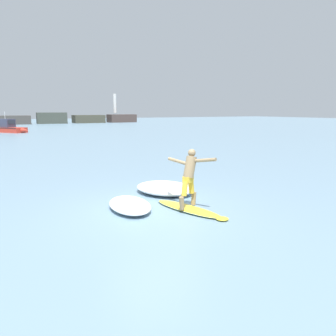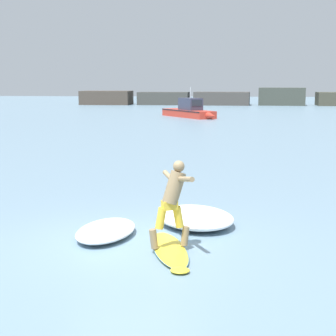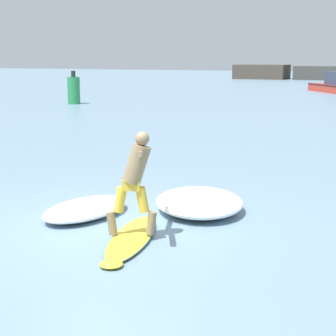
{
  "view_description": "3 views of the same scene",
  "coord_description": "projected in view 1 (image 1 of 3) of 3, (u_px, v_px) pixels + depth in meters",
  "views": [
    {
      "loc": [
        -3.91,
        -7.78,
        2.7
      ],
      "look_at": [
        0.85,
        0.75,
        0.96
      ],
      "focal_mm": 35.0,
      "sensor_mm": 36.0,
      "label": 1
    },
    {
      "loc": [
        1.84,
        -10.31,
        3.07
      ],
      "look_at": [
        0.54,
        1.13,
        1.28
      ],
      "focal_mm": 60.0,
      "sensor_mm": 36.0,
      "label": 2
    },
    {
      "loc": [
        4.68,
        -7.74,
        2.75
      ],
      "look_at": [
        0.61,
        1.12,
        0.81
      ],
      "focal_mm": 60.0,
      "sensor_mm": 36.0,
      "label": 3
    }
  ],
  "objects": [
    {
      "name": "wave_foam_at_tail",
      "position": [
        130.0,
        205.0,
        8.98
      ],
      "size": [
        1.29,
        1.99,
        0.26
      ],
      "color": "white",
      "rests_on": "ground"
    },
    {
      "name": "fishing_boat_near_jetty",
      "position": [
        5.0,
        128.0,
        40.25
      ],
      "size": [
        5.14,
        6.69,
        2.53
      ],
      "color": "red",
      "rests_on": "ground"
    },
    {
      "name": "rock_jetty_breakwater",
      "position": [
        27.0,
        119.0,
        63.85
      ],
      "size": [
        43.71,
        4.32,
        6.22
      ],
      "color": "#453C34",
      "rests_on": "ground"
    },
    {
      "name": "surfboard",
      "position": [
        189.0,
        209.0,
        8.91
      ],
      "size": [
        1.16,
        2.51,
        0.22
      ],
      "color": "yellow",
      "rests_on": "ground"
    },
    {
      "name": "wave_foam_at_nose",
      "position": [
        165.0,
        188.0,
        10.75
      ],
      "size": [
        2.29,
        2.49,
        0.34
      ],
      "color": "white",
      "rests_on": "ground"
    },
    {
      "name": "ground_plane",
      "position": [
        154.0,
        209.0,
        9.03
      ],
      "size": [
        200.0,
        200.0,
        0.0
      ],
      "primitive_type": "plane",
      "color": "#6B899D"
    },
    {
      "name": "surfer",
      "position": [
        189.0,
        174.0,
        8.83
      ],
      "size": [
        0.87,
        1.4,
        1.58
      ],
      "color": "#8C7451",
      "rests_on": "surfboard"
    }
  ]
}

